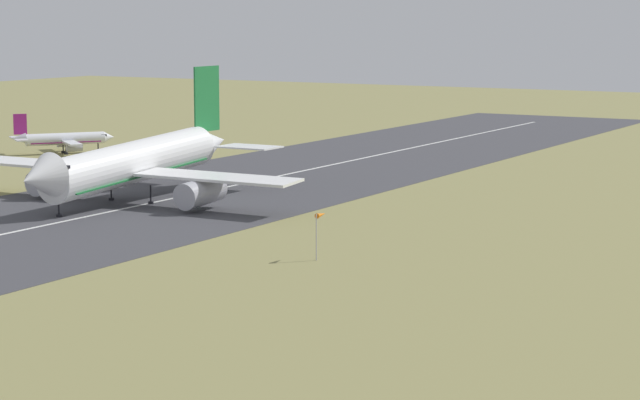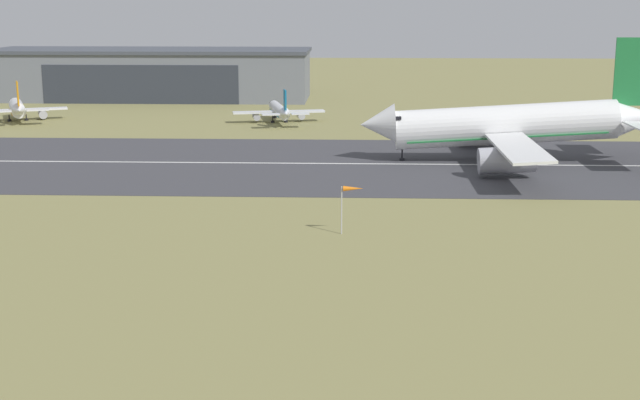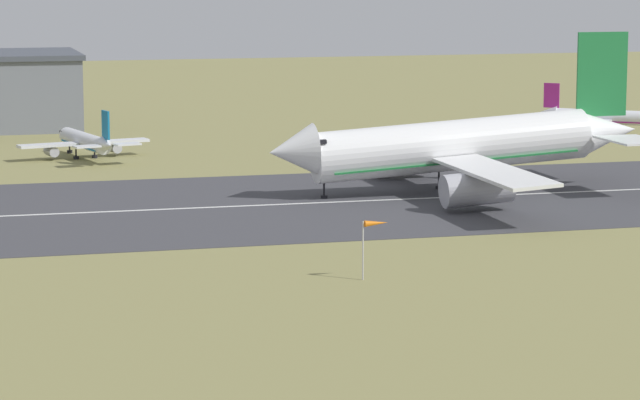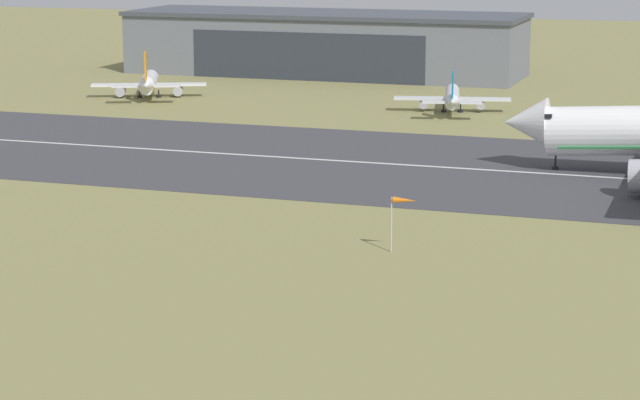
# 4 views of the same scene
# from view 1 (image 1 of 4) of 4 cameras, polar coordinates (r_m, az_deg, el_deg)

# --- Properties ---
(ground_plane) EXTENTS (671.06, 671.06, 0.00)m
(ground_plane) POSITION_cam_1_polar(r_m,az_deg,el_deg) (132.87, 7.18, -3.81)
(ground_plane) COLOR olive
(runway_strip) EXTENTS (431.06, 50.08, 0.06)m
(runway_strip) POSITION_cam_1_polar(r_m,az_deg,el_deg) (168.05, -13.61, -1.39)
(runway_strip) COLOR #3D3D42
(runway_strip) RESTS_ON ground_plane
(runway_centreline) EXTENTS (387.96, 0.70, 0.01)m
(runway_centreline) POSITION_cam_1_polar(r_m,az_deg,el_deg) (168.04, -13.61, -1.38)
(runway_centreline) COLOR silver
(runway_centreline) RESTS_ON runway_strip
(airplane_landing) EXTENTS (48.62, 58.19, 19.83)m
(airplane_landing) POSITION_cam_1_polar(r_m,az_deg,el_deg) (190.45, -8.56, 1.64)
(airplane_landing) COLOR white
(airplane_landing) RESTS_ON ground_plane
(airplane_parked_west) EXTENTS (20.17, 19.14, 8.43)m
(airplane_parked_west) POSITION_cam_1_polar(r_m,az_deg,el_deg) (260.06, -11.64, 2.73)
(airplane_parked_west) COLOR silver
(airplane_parked_west) RESTS_ON ground_plane
(windsock_pole) EXTENTS (2.48, 0.75, 5.47)m
(windsock_pole) POSITION_cam_1_polar(r_m,az_deg,el_deg) (144.23, 0.03, -0.80)
(windsock_pole) COLOR #B7B7BC
(windsock_pole) RESTS_ON ground_plane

